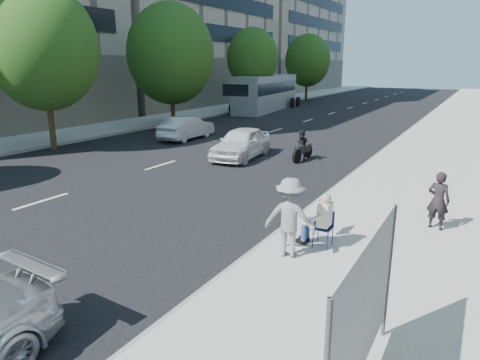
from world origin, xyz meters
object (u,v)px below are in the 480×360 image
Objects in this scene: white_sedan_near at (241,143)px; motorcycle at (302,147)px; jogger at (290,218)px; bus at (267,93)px; protest_banner at (363,311)px; seated_protester at (320,217)px; white_sedan_mid at (187,128)px; pedestrian_woman at (438,200)px.

white_sedan_near is 2.88m from motorcycle.
bus reaches higher than jogger.
protest_banner reaches higher than white_sedan_near.
seated_protester is at bearing -58.26° from motorcycle.
jogger is 33.41m from bus.
white_sedan_near is 2.09× the size of motorcycle.
jogger is 0.89× the size of motorcycle.
jogger reaches higher than white_sedan_mid.
jogger is 1.17× the size of pedestrian_woman.
pedestrian_woman is 0.75× the size of motorcycle.
seated_protester is 0.43× the size of protest_banner.
bus is at bearing -71.62° from jogger.
jogger is 0.42× the size of white_sedan_near.
white_sedan_mid is (-14.63, 8.72, -0.25)m from pedestrian_woman.
white_sedan_mid is at bearing -54.45° from jogger.
motorcycle reaches higher than white_sedan_mid.
bus is at bearing 128.20° from motorcycle.
jogger is at bearing -60.45° from white_sedan_near.
white_sedan_mid is 2.00× the size of motorcycle.
white_sedan_near is (-8.92, 12.62, -0.67)m from protest_banner.
white_sedan_mid is at bearing 132.61° from protest_banner.
bus is at bearing -44.67° from pedestrian_woman.
protest_banner is (2.09, -4.38, 0.53)m from seated_protester.
jogger is 11.18m from white_sedan_near.
pedestrian_woman is at bearing -62.85° from bus.
seated_protester is 3.46m from pedestrian_woman.
white_sedan_mid is at bearing -19.92° from pedestrian_woman.
bus is (-11.59, 19.65, 1.00)m from motorcycle.
motorcycle is at bearing -34.94° from pedestrian_woman.
white_sedan_mid is (-11.93, 12.17, -0.38)m from jogger.
bus is (-3.37, 17.52, 0.96)m from white_sedan_mid.
bus is (-15.30, 29.69, 0.58)m from jogger.
pedestrian_woman is 31.83m from bus.
white_sedan_mid is (-12.32, 11.29, -0.20)m from seated_protester.
white_sedan_mid is (-5.49, 3.05, -0.05)m from white_sedan_near.
protest_banner is 0.74× the size of white_sedan_mid.
white_sedan_near is 22.41m from bus.
protest_banner is 15.47m from white_sedan_near.
white_sedan_mid is at bearing 137.49° from seated_protester.
motorcycle is at bearing -66.75° from bus.
seated_protester is 0.98m from jogger.
motorcycle is 0.17× the size of bus.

